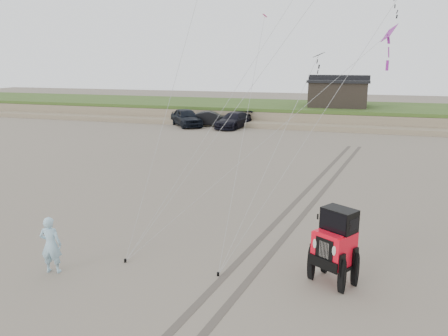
{
  "coord_description": "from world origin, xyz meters",
  "views": [
    {
      "loc": [
        4.01,
        -12.49,
        6.6
      ],
      "look_at": [
        -0.68,
        3.0,
        2.6
      ],
      "focal_mm": 35.0,
      "sensor_mm": 36.0,
      "label": 1
    }
  ],
  "objects": [
    {
      "name": "ground",
      "position": [
        0.0,
        0.0,
        0.0
      ],
      "size": [
        160.0,
        160.0,
        0.0
      ],
      "primitive_type": "plane",
      "color": "#6B6054",
      "rests_on": "ground"
    },
    {
      "name": "dune_ridge",
      "position": [
        0.0,
        37.5,
        0.82
      ],
      "size": [
        160.0,
        14.25,
        1.73
      ],
      "color": "#7A6B54",
      "rests_on": "ground"
    },
    {
      "name": "cabin",
      "position": [
        2.0,
        37.0,
        3.24
      ],
      "size": [
        6.4,
        5.4,
        3.35
      ],
      "color": "black",
      "rests_on": "dune_ridge"
    },
    {
      "name": "truck_a",
      "position": [
        -12.7,
        29.28,
        0.9
      ],
      "size": [
        5.04,
        5.4,
        1.8
      ],
      "primitive_type": "imported",
      "rotation": [
        0.0,
        0.0,
        0.7
      ],
      "color": "black",
      "rests_on": "ground"
    },
    {
      "name": "truck_b",
      "position": [
        -10.24,
        30.09,
        0.74
      ],
      "size": [
        4.76,
        2.59,
        1.49
      ],
      "primitive_type": "imported",
      "rotation": [
        0.0,
        0.0,
        1.81
      ],
      "color": "black",
      "rests_on": "ground"
    },
    {
      "name": "truck_c",
      "position": [
        -7.7,
        29.52,
        0.77
      ],
      "size": [
        3.13,
        5.62,
        1.54
      ],
      "primitive_type": "imported",
      "rotation": [
        0.0,
        0.0,
        -0.19
      ],
      "color": "black",
      "rests_on": "ground"
    },
    {
      "name": "jeep",
      "position": [
        3.66,
        0.04,
        0.94
      ],
      "size": [
        4.51,
        5.41,
        1.87
      ],
      "primitive_type": null,
      "rotation": [
        0.0,
        0.0,
        -0.56
      ],
      "color": "red",
      "rests_on": "ground"
    },
    {
      "name": "man",
      "position": [
        -4.94,
        -1.83,
        0.93
      ],
      "size": [
        0.76,
        0.59,
        1.87
      ],
      "primitive_type": "imported",
      "rotation": [
        0.0,
        0.0,
        3.36
      ],
      "color": "#84ABCC",
      "rests_on": "ground"
    },
    {
      "name": "stake_main",
      "position": [
        -3.07,
        -0.56,
        0.06
      ],
      "size": [
        0.08,
        0.08,
        0.12
      ],
      "primitive_type": "cylinder",
      "color": "black",
      "rests_on": "ground"
    },
    {
      "name": "stake_aux",
      "position": [
        0.2,
        -0.56,
        0.06
      ],
      "size": [
        0.08,
        0.08,
        0.12
      ],
      "primitive_type": "cylinder",
      "color": "black",
      "rests_on": "ground"
    },
    {
      "name": "tire_tracks",
      "position": [
        2.0,
        8.0,
        0.0
      ],
      "size": [
        5.22,
        29.74,
        0.01
      ],
      "color": "#4C443D",
      "rests_on": "ground"
    }
  ]
}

